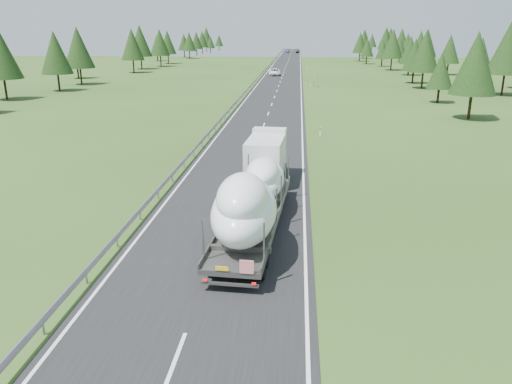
# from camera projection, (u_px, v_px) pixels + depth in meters

# --- Properties ---
(ground) EXTENTS (400.00, 400.00, 0.00)m
(ground) POSITION_uv_depth(u_px,v_px,m) (217.00, 251.00, 25.96)
(ground) COLOR #2A4517
(ground) RESTS_ON ground
(road_surface) EXTENTS (10.00, 400.00, 0.02)m
(road_surface) POSITION_uv_depth(u_px,v_px,m) (282.00, 78.00, 120.74)
(road_surface) COLOR black
(road_surface) RESTS_ON ground
(guardrail) EXTENTS (0.10, 400.00, 0.76)m
(guardrail) POSITION_uv_depth(u_px,v_px,m) (260.00, 75.00, 120.92)
(guardrail) COLOR slate
(guardrail) RESTS_ON ground
(marker_posts) EXTENTS (0.13, 350.08, 1.00)m
(marker_posts) POSITION_uv_depth(u_px,v_px,m) (306.00, 62.00, 172.19)
(marker_posts) COLOR silver
(marker_posts) RESTS_ON ground
(highway_sign) EXTENTS (0.08, 0.90, 2.60)m
(highway_sign) POSITION_uv_depth(u_px,v_px,m) (314.00, 78.00, 100.66)
(highway_sign) COLOR slate
(highway_sign) RESTS_ON ground
(tree_line_right) EXTENTS (28.12, 297.83, 12.62)m
(tree_line_right) POSITION_uv_depth(u_px,v_px,m) (440.00, 47.00, 123.26)
(tree_line_right) COLOR black
(tree_line_right) RESTS_ON ground
(tree_line_left) EXTENTS (15.25, 296.98, 12.65)m
(tree_line_left) POSITION_uv_depth(u_px,v_px,m) (123.00, 45.00, 134.98)
(tree_line_left) COLOR black
(tree_line_left) RESTS_ON ground
(boat_truck) EXTENTS (3.74, 19.99, 4.53)m
(boat_truck) POSITION_uv_depth(u_px,v_px,m) (257.00, 186.00, 29.08)
(boat_truck) COLOR silver
(boat_truck) RESTS_ON ground
(distant_van) EXTENTS (3.33, 6.41, 1.72)m
(distant_van) POSITION_uv_depth(u_px,v_px,m) (274.00, 72.00, 126.68)
(distant_van) COLOR white
(distant_van) RESTS_ON ground
(distant_car_dark) EXTENTS (1.81, 4.42, 1.50)m
(distant_car_dark) POSITION_uv_depth(u_px,v_px,m) (298.00, 52.00, 252.00)
(distant_car_dark) COLOR black
(distant_car_dark) RESTS_ON ground
(distant_car_blue) EXTENTS (1.55, 4.34, 1.43)m
(distant_car_blue) POSITION_uv_depth(u_px,v_px,m) (287.00, 51.00, 257.74)
(distant_car_blue) COLOR #1A1D4A
(distant_car_blue) RESTS_ON ground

